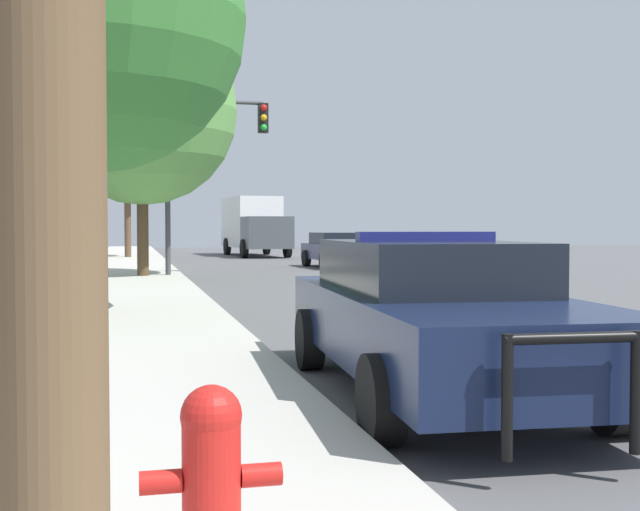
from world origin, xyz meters
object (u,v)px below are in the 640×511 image
(fire_hydrant, at_px, (211,468))
(traffic_light, at_px, (207,151))
(car_background_oncoming, at_px, (336,249))
(police_car, at_px, (432,313))
(tree_sidewalk_mid, at_px, (142,110))
(box_truck, at_px, (254,225))
(tree_sidewalk_far, at_px, (127,146))
(tree_sidewalk_near, at_px, (91,17))

(fire_hydrant, bearing_deg, traffic_light, 84.58)
(car_background_oncoming, bearing_deg, police_car, 75.14)
(police_car, relative_size, tree_sidewalk_mid, 0.69)
(police_car, bearing_deg, car_background_oncoming, -99.04)
(box_truck, relative_size, tree_sidewalk_mid, 1.03)
(police_car, bearing_deg, tree_sidewalk_far, -81.69)
(car_background_oncoming, xyz_separation_m, box_truck, (-1.20, 13.15, 0.97))
(box_truck, relative_size, tree_sidewalk_far, 1.07)
(police_car, relative_size, box_truck, 0.67)
(fire_hydrant, bearing_deg, tree_sidewalk_far, 90.59)
(police_car, height_order, tree_sidewalk_far, tree_sidewalk_far)
(traffic_light, xyz_separation_m, car_background_oncoming, (5.47, 5.50, -3.15))
(car_background_oncoming, relative_size, tree_sidewalk_far, 0.56)
(box_truck, bearing_deg, traffic_light, 73.64)
(tree_sidewalk_mid, bearing_deg, car_background_oncoming, 37.71)
(traffic_light, distance_m, car_background_oncoming, 8.38)
(box_truck, distance_m, tree_sidewalk_near, 30.64)
(traffic_light, xyz_separation_m, tree_sidewalk_near, (-2.88, -10.97, 1.05))
(fire_hydrant, distance_m, box_truck, 40.14)
(traffic_light, relative_size, box_truck, 0.68)
(box_truck, bearing_deg, car_background_oncoming, 91.77)
(tree_sidewalk_far, bearing_deg, fire_hydrant, -89.41)
(car_background_oncoming, bearing_deg, tree_sidewalk_near, 60.69)
(tree_sidewalk_far, bearing_deg, tree_sidewalk_near, -91.15)
(police_car, xyz_separation_m, traffic_light, (-0.42, 17.40, 3.11))
(car_background_oncoming, distance_m, box_truck, 13.24)
(box_truck, bearing_deg, police_car, 80.45)
(box_truck, relative_size, tree_sidewalk_near, 1.09)
(traffic_light, height_order, box_truck, traffic_light)
(police_car, height_order, tree_sidewalk_mid, tree_sidewalk_mid)
(fire_hydrant, distance_m, tree_sidewalk_far, 36.32)
(box_truck, xyz_separation_m, tree_sidewalk_mid, (-6.19, -18.86, 3.31))
(police_car, xyz_separation_m, box_truck, (3.85, 36.05, 0.93))
(car_background_oncoming, height_order, tree_sidewalk_far, tree_sidewalk_far)
(fire_hydrant, relative_size, car_background_oncoming, 0.18)
(traffic_light, bearing_deg, box_truck, 77.09)
(police_car, xyz_separation_m, tree_sidewalk_mid, (-2.34, 17.19, 4.23))
(tree_sidewalk_far, height_order, tree_sidewalk_mid, tree_sidewalk_mid)
(fire_hydrant, bearing_deg, tree_sidewalk_mid, 89.81)
(tree_sidewalk_near, bearing_deg, fire_hydrant, -84.89)
(box_truck, bearing_deg, tree_sidewalk_near, 72.96)
(traffic_light, relative_size, tree_sidewalk_far, 0.72)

